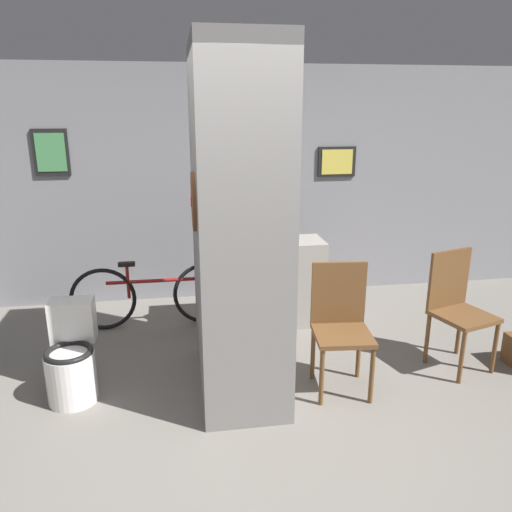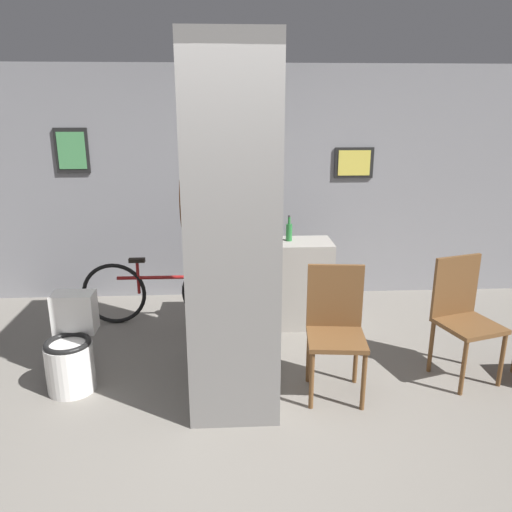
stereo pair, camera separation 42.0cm
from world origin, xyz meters
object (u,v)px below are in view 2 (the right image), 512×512
(chair_near_pillar, at_px, (335,325))
(chair_by_doorway, at_px, (463,313))
(bottle_tall, at_px, (289,231))
(bicycle, at_px, (164,291))
(toilet, at_px, (71,350))

(chair_near_pillar, bearing_deg, chair_by_doorway, 14.86)
(chair_by_doorway, height_order, bottle_tall, bottle_tall)
(bicycle, relative_size, bottle_tall, 6.35)
(chair_near_pillar, distance_m, bicycle, 2.03)
(bottle_tall, bearing_deg, chair_near_pillar, -80.57)
(toilet, relative_size, bicycle, 0.44)
(toilet, distance_m, chair_near_pillar, 2.09)
(chair_by_doorway, distance_m, bottle_tall, 1.76)
(chair_near_pillar, distance_m, bottle_tall, 1.38)
(chair_near_pillar, distance_m, chair_by_doorway, 1.10)
(chair_near_pillar, bearing_deg, toilet, -179.21)
(chair_near_pillar, xyz_separation_m, bottle_tall, (-0.21, 1.29, 0.42))
(toilet, height_order, chair_by_doorway, chair_by_doorway)
(chair_by_doorway, xyz_separation_m, bottle_tall, (-1.30, 1.11, 0.42))
(bottle_tall, bearing_deg, toilet, -148.86)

